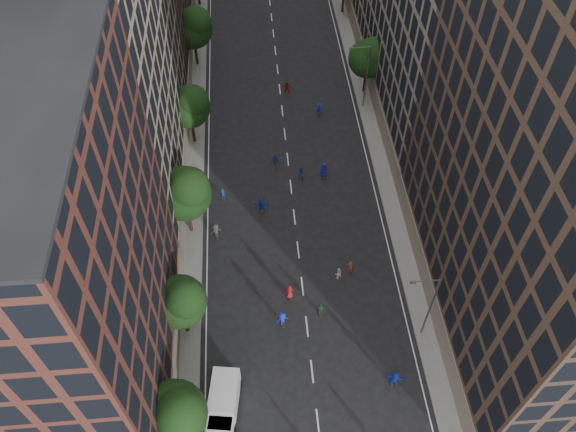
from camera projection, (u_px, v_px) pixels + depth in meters
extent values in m
plane|color=black|center=(285.00, 137.00, 69.87)|extent=(240.00, 240.00, 0.00)
cube|color=slate|center=(190.00, 103.00, 73.96)|extent=(4.00, 105.00, 0.15)
cube|color=slate|center=(370.00, 93.00, 75.20)|extent=(4.00, 105.00, 0.15)
cube|color=#50271E|center=(44.00, 274.00, 38.92)|extent=(14.00, 22.00, 30.00)
cube|color=#937C60|center=(87.00, 49.00, 52.62)|extent=(14.00, 26.00, 34.00)
cube|color=#433024|center=(569.00, 170.00, 41.10)|extent=(14.00, 30.00, 36.00)
cylinder|color=black|center=(181.00, 430.00, 44.90)|extent=(0.36, 0.36, 3.96)
sphere|color=black|center=(174.00, 414.00, 42.13)|extent=(5.20, 5.20, 5.20)
sphere|color=black|center=(179.00, 414.00, 40.83)|extent=(3.90, 3.90, 3.90)
cylinder|color=black|center=(185.00, 321.00, 51.36)|extent=(0.36, 0.36, 3.70)
sphere|color=black|center=(180.00, 302.00, 48.77)|extent=(4.80, 4.80, 4.80)
sphere|color=black|center=(185.00, 299.00, 47.57)|extent=(3.60, 3.60, 3.60)
cylinder|color=black|center=(189.00, 218.00, 58.78)|extent=(0.36, 0.36, 4.22)
sphere|color=black|center=(184.00, 194.00, 55.82)|extent=(5.60, 5.60, 5.60)
sphere|color=black|center=(189.00, 188.00, 54.42)|extent=(4.20, 4.20, 4.20)
cylinder|color=black|center=(193.00, 130.00, 67.81)|extent=(0.36, 0.36, 3.87)
sphere|color=black|center=(189.00, 107.00, 65.09)|extent=(5.00, 5.00, 5.00)
sphere|color=black|center=(193.00, 101.00, 63.84)|extent=(3.75, 3.75, 3.75)
cylinder|color=black|center=(196.00, 52.00, 77.90)|extent=(0.36, 0.36, 4.05)
sphere|color=black|center=(192.00, 29.00, 75.07)|extent=(5.40, 5.40, 5.40)
sphere|color=black|center=(196.00, 21.00, 73.72)|extent=(4.05, 4.05, 4.05)
cylinder|color=black|center=(365.00, 80.00, 74.09)|extent=(0.36, 0.36, 3.74)
sphere|color=black|center=(368.00, 59.00, 71.47)|extent=(5.00, 5.00, 5.00)
sphere|color=black|center=(374.00, 52.00, 70.22)|extent=(3.75, 3.75, 3.75)
cylinder|color=black|center=(343.00, 1.00, 86.71)|extent=(0.36, 0.36, 3.96)
cylinder|color=#595B60|center=(430.00, 308.00, 49.17)|extent=(0.18, 0.18, 9.00)
cylinder|color=#595B60|center=(426.00, 281.00, 45.64)|extent=(2.40, 0.12, 0.12)
cube|color=#595B60|center=(413.00, 282.00, 45.62)|extent=(0.50, 0.22, 0.15)
cylinder|color=#595B60|center=(366.00, 78.00, 70.13)|extent=(0.18, 0.18, 9.00)
cylinder|color=#595B60|center=(360.00, 47.00, 66.60)|extent=(2.40, 0.12, 0.12)
cube|color=#595B60|center=(351.00, 48.00, 66.58)|extent=(0.50, 0.22, 0.15)
cube|color=white|center=(225.00, 395.00, 47.22)|extent=(2.79, 4.15, 2.36)
cube|color=white|center=(221.00, 425.00, 46.05)|extent=(2.37, 2.01, 1.50)
cube|color=black|center=(220.00, 422.00, 45.51)|extent=(2.11, 1.66, 0.11)
cylinder|color=black|center=(208.00, 431.00, 46.44)|extent=(0.38, 0.85, 0.82)
cylinder|color=black|center=(234.00, 432.00, 46.35)|extent=(0.38, 0.85, 0.82)
cylinder|color=black|center=(216.00, 382.00, 49.10)|extent=(0.38, 0.85, 0.82)
cylinder|color=black|center=(240.00, 384.00, 49.01)|extent=(0.38, 0.85, 0.82)
imported|color=#162CBA|center=(282.00, 319.00, 52.47)|extent=(1.35, 0.96, 1.90)
imported|color=#1914A8|center=(216.00, 406.00, 47.22)|extent=(1.14, 0.55, 1.89)
imported|color=#1430A4|center=(394.00, 379.00, 48.74)|extent=(1.89, 1.16, 1.94)
imported|color=maroon|center=(290.00, 292.00, 54.42)|extent=(1.00, 0.78, 1.81)
imported|color=maroon|center=(350.00, 267.00, 56.35)|extent=(0.72, 0.58, 1.71)
imported|color=silver|center=(338.00, 274.00, 55.95)|extent=(0.87, 0.77, 1.51)
imported|color=#37373B|center=(216.00, 231.00, 59.15)|extent=(1.39, 1.09, 1.88)
imported|color=#1E653C|center=(321.00, 310.00, 53.33)|extent=(0.92, 0.44, 1.53)
imported|color=#143EA7|center=(262.00, 205.00, 61.41)|extent=(1.83, 0.81, 1.91)
imported|color=#1415A2|center=(324.00, 170.00, 64.89)|extent=(0.98, 0.70, 1.86)
imported|color=navy|center=(223.00, 194.00, 62.71)|extent=(0.66, 0.52, 1.61)
imported|color=#123B94|center=(301.00, 174.00, 64.60)|extent=(0.98, 0.86, 1.70)
imported|color=#1A16B3|center=(319.00, 110.00, 71.87)|extent=(1.25, 0.93, 1.72)
imported|color=#133DA0|center=(275.00, 161.00, 66.04)|extent=(1.00, 0.57, 1.61)
imported|color=maroon|center=(287.00, 88.00, 74.71)|extent=(1.61, 0.59, 1.72)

